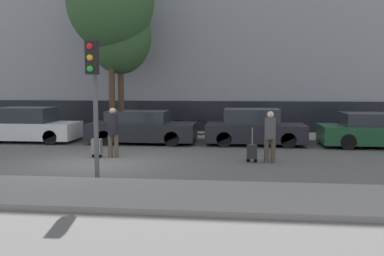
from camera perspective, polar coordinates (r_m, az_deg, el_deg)
The scene contains 15 objects.
ground_plane at distance 13.58m, azimuth -12.80°, elevation -4.61°, with size 80.00×80.00×0.00m, color #565451.
sidewalk_near at distance 10.19m, azimuth -19.87°, elevation -7.93°, with size 28.00×2.50×0.12m.
sidewalk_far at distance 20.24m, azimuth -6.24°, elevation -0.95°, with size 28.00×3.00×0.12m.
building_facade at distance 24.14m, azimuth -4.36°, elevation 15.56°, with size 28.00×3.20×13.09m.
parked_car_0 at distance 19.40m, azimuth -20.80°, elevation 0.25°, with size 3.93×1.76×1.47m.
parked_car_1 at distance 17.86m, azimuth -6.75°, elevation 0.01°, with size 4.41×1.90×1.34m.
parked_car_2 at distance 17.41m, azimuth 8.30°, elevation -0.03°, with size 3.96×1.79×1.46m.
parked_car_3 at distance 18.12m, azimuth 23.74°, elevation -0.37°, with size 4.59×1.90×1.33m.
pedestrian_left at distance 14.41m, azimuth -10.49°, elevation -0.19°, with size 0.35×0.34×1.66m.
trolley_left at distance 14.58m, azimuth -12.58°, elevation -2.43°, with size 0.34×0.29×1.16m.
pedestrian_right at distance 13.48m, azimuth 10.37°, elevation -0.75°, with size 0.35×0.34×1.60m.
trolley_right at distance 13.50m, azimuth 8.00°, elevation -3.14°, with size 0.34×0.29×1.09m.
traffic_light at distance 10.85m, azimuth -13.00°, elevation 5.99°, with size 0.28×0.47×3.47m.
parked_bicycle at distance 19.64m, azimuth -0.33°, elevation 0.15°, with size 1.77×0.06×0.96m.
bare_tree_down_street at distance 20.46m, azimuth -9.58°, elevation 12.03°, with size 2.92×2.92×6.36m.
Camera 1 is at (4.47, -12.60, 2.41)m, focal length 40.00 mm.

